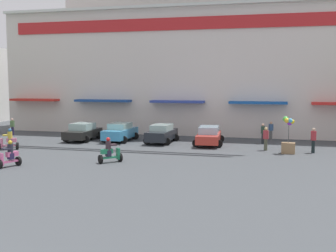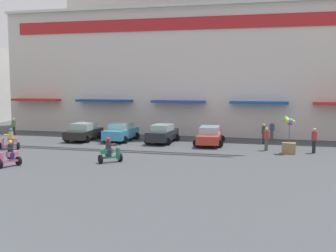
# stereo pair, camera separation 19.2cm
# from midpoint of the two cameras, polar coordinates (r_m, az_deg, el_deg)

# --- Properties ---
(ground_plane) EXTENTS (128.00, 128.00, 0.00)m
(ground_plane) POSITION_cam_midpoint_polar(r_m,az_deg,el_deg) (23.15, -8.29, -6.49)
(ground_plane) COLOR #44484C
(colonial_building) EXTENTS (34.57, 19.42, 20.40)m
(colonial_building) POSITION_cam_midpoint_polar(r_m,az_deg,el_deg) (45.87, 3.68, 11.09)
(colonial_building) COLOR silver
(colonial_building) RESTS_ON ground
(parked_car_0) EXTENTS (2.42, 3.99, 1.45)m
(parked_car_0) POSITION_cam_midpoint_polar(r_m,az_deg,el_deg) (36.64, -10.89, -0.74)
(parked_car_0) COLOR black
(parked_car_0) RESTS_ON ground
(parked_car_1) EXTENTS (2.35, 4.15, 1.50)m
(parked_car_1) POSITION_cam_midpoint_polar(r_m,az_deg,el_deg) (35.82, -6.05, -0.77)
(parked_car_1) COLOR #3A8CBE
(parked_car_1) RESTS_ON ground
(parked_car_2) EXTENTS (2.32, 3.96, 1.48)m
(parked_car_2) POSITION_cam_midpoint_polar(r_m,az_deg,el_deg) (34.58, -0.59, -1.00)
(parked_car_2) COLOR #1F2329
(parked_car_2) RESTS_ON ground
(parked_car_3) EXTENTS (2.51, 4.58, 1.44)m
(parked_car_3) POSITION_cam_midpoint_polar(r_m,az_deg,el_deg) (33.68, 5.66, -1.26)
(parked_car_3) COLOR #B63429
(parked_car_3) RESTS_ON ground
(scooter_rider_1) EXTENTS (1.43, 1.03, 1.54)m
(scooter_rider_1) POSITION_cam_midpoint_polar(r_m,az_deg,el_deg) (33.27, -19.96, -1.85)
(scooter_rider_1) COLOR black
(scooter_rider_1) RESTS_ON ground
(scooter_rider_4) EXTENTS (1.37, 1.38, 1.56)m
(scooter_rider_4) POSITION_cam_midpoint_polar(r_m,az_deg,el_deg) (26.59, -7.45, -3.42)
(scooter_rider_4) COLOR black
(scooter_rider_4) RESTS_ON ground
(scooter_rider_5) EXTENTS (1.02, 1.45, 1.55)m
(scooter_rider_5) POSITION_cam_midpoint_polar(r_m,az_deg,el_deg) (26.70, -19.98, -3.69)
(scooter_rider_5) COLOR black
(scooter_rider_5) RESTS_ON ground
(pedestrian_0) EXTENTS (0.34, 0.34, 1.60)m
(pedestrian_0) POSITION_cam_midpoint_polar(r_m,az_deg,el_deg) (34.85, 12.64, -0.81)
(pedestrian_0) COLOR #212629
(pedestrian_0) RESTS_ON ground
(pedestrian_1) EXTENTS (0.42, 0.42, 1.57)m
(pedestrian_1) POSITION_cam_midpoint_polar(r_m,az_deg,el_deg) (41.73, -19.52, 0.05)
(pedestrian_1) COLOR #292245
(pedestrian_1) RESTS_ON ground
(pedestrian_2) EXTENTS (0.45, 0.45, 1.66)m
(pedestrian_2) POSITION_cam_midpoint_polar(r_m,az_deg,el_deg) (31.62, 13.00, -1.48)
(pedestrian_2) COLOR #4F523F
(pedestrian_2) RESTS_ON ground
(pedestrian_3) EXTENTS (0.45, 0.45, 1.74)m
(pedestrian_3) POSITION_cam_midpoint_polar(r_m,az_deg,el_deg) (31.37, 18.85, -1.61)
(pedestrian_3) COLOR black
(pedestrian_3) RESTS_ON ground
(pedestrian_4) EXTENTS (0.50, 0.50, 1.58)m
(pedestrian_4) POSITION_cam_midpoint_polar(r_m,az_deg,el_deg) (36.98, 13.67, -0.50)
(pedestrian_4) COLOR #4D4D4D
(pedestrian_4) RESTS_ON ground
(balloon_vendor_cart) EXTENTS (0.93, 0.71, 2.54)m
(balloon_vendor_cart) POSITION_cam_midpoint_polar(r_m,az_deg,el_deg) (30.64, 15.80, -1.71)
(balloon_vendor_cart) COLOR #8F704D
(balloon_vendor_cart) RESTS_ON ground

